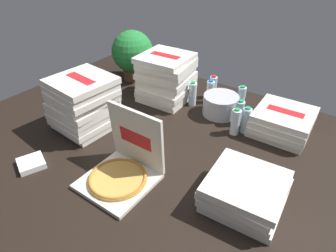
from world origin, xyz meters
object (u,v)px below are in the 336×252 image
at_px(pizza_stack_left_near, 245,192).
at_px(open_pizza_box, 123,168).
at_px(pizza_stack_right_mid, 282,122).
at_px(potted_plant, 133,53).
at_px(ice_bucket, 220,105).
at_px(napkin_pile, 31,163).
at_px(water_bottle_1, 235,122).
at_px(water_bottle_6, 210,92).
at_px(water_bottle_3, 193,94).
at_px(pizza_stack_center_near, 166,78).
at_px(pizza_stack_left_mid, 83,104).
at_px(water_bottle_2, 246,120).
at_px(water_bottle_4, 213,87).
at_px(water_bottle_5, 239,113).
at_px(water_bottle_0, 241,98).

bearing_deg(pizza_stack_left_near, open_pizza_box, -160.74).
relative_size(pizza_stack_right_mid, potted_plant, 0.90).
bearing_deg(potted_plant, ice_bucket, -6.32).
bearing_deg(napkin_pile, pizza_stack_right_mid, 47.58).
height_order(pizza_stack_left_near, ice_bucket, pizza_stack_left_near).
height_order(pizza_stack_left_near, water_bottle_1, water_bottle_1).
distance_m(pizza_stack_right_mid, water_bottle_6, 0.68).
bearing_deg(water_bottle_3, pizza_stack_center_near, -169.02).
height_order(pizza_stack_center_near, water_bottle_6, pizza_stack_center_near).
xyz_separation_m(water_bottle_6, potted_plant, (-0.89, -0.01, 0.17)).
distance_m(pizza_stack_center_near, napkin_pile, 1.30).
distance_m(pizza_stack_left_mid, water_bottle_2, 1.24).
bearing_deg(water_bottle_2, potted_plant, 169.63).
height_order(water_bottle_4, water_bottle_5, same).
bearing_deg(ice_bucket, open_pizza_box, -97.58).
xyz_separation_m(water_bottle_1, water_bottle_4, (-0.41, 0.41, 0.00)).
bearing_deg(pizza_stack_center_near, pizza_stack_left_near, -34.80).
bearing_deg(water_bottle_5, water_bottle_3, 172.65).
height_order(water_bottle_0, water_bottle_2, same).
distance_m(pizza_stack_left_near, water_bottle_1, 0.69).
bearing_deg(water_bottle_2, water_bottle_5, 141.24).
distance_m(water_bottle_6, napkin_pile, 1.54).
xyz_separation_m(pizza_stack_left_mid, pizza_stack_center_near, (0.25, 0.74, -0.00)).
relative_size(pizza_stack_left_mid, pizza_stack_left_near, 1.05).
distance_m(water_bottle_0, napkin_pile, 1.70).
xyz_separation_m(water_bottle_1, water_bottle_5, (-0.03, 0.13, 0.00)).
height_order(pizza_stack_right_mid, pizza_stack_left_near, pizza_stack_right_mid).
relative_size(open_pizza_box, water_bottle_0, 1.98).
bearing_deg(water_bottle_2, water_bottle_3, 166.81).
distance_m(pizza_stack_center_near, water_bottle_4, 0.44).
distance_m(water_bottle_3, water_bottle_5, 0.47).
relative_size(pizza_stack_center_near, water_bottle_6, 2.19).
distance_m(pizza_stack_left_mid, ice_bucket, 1.10).
height_order(pizza_stack_left_mid, water_bottle_3, pizza_stack_left_mid).
height_order(water_bottle_0, water_bottle_6, same).
height_order(open_pizza_box, napkin_pile, open_pizza_box).
xyz_separation_m(pizza_stack_center_near, pizza_stack_left_near, (1.08, -0.75, -0.12)).
height_order(pizza_stack_left_mid, pizza_stack_center_near, same).
relative_size(pizza_stack_left_mid, potted_plant, 0.95).
bearing_deg(ice_bucket, pizza_stack_right_mid, 2.80).
xyz_separation_m(open_pizza_box, ice_bucket, (0.14, 1.04, 0.00)).
distance_m(water_bottle_5, napkin_pile, 1.55).
bearing_deg(water_bottle_5, water_bottle_0, 110.35).
distance_m(open_pizza_box, pizza_stack_left_near, 0.74).
xyz_separation_m(open_pizza_box, water_bottle_3, (-0.14, 1.04, 0.02)).
relative_size(pizza_stack_left_near, water_bottle_5, 2.05).
relative_size(open_pizza_box, potted_plant, 0.88).
bearing_deg(ice_bucket, water_bottle_4, 130.77).
distance_m(water_bottle_4, water_bottle_5, 0.47).
xyz_separation_m(water_bottle_3, water_bottle_6, (0.11, 0.12, 0.00)).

